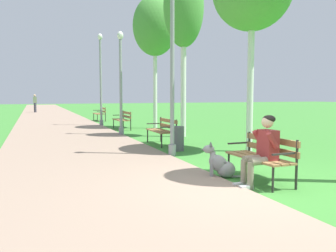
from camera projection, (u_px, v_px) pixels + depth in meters
The scene contains 15 objects.
ground_plane at pixel (251, 188), 5.96m from camera, with size 120.00×120.00×0.00m, color #3D8433.
paved_path at pixel (49, 115), 27.40m from camera, with size 4.22×60.00×0.04m, color gray.
park_bench_near at pixel (263, 154), 6.39m from camera, with size 0.55×1.50×0.85m.
park_bench_mid at pixel (163, 129), 11.13m from camera, with size 0.55×1.50×0.85m.
park_bench_far at pixel (123, 118), 16.06m from camera, with size 0.55×1.50×0.85m.
park_bench_furthest at pixel (100, 113), 21.31m from camera, with size 0.55×1.50×0.85m.
person_seated_on_near_bench at pixel (263, 148), 6.05m from camera, with size 0.74×0.49×1.25m.
dog_grey at pixel (221, 165), 6.68m from camera, with size 0.79×0.45×0.71m.
lamp_post_near at pixel (172, 62), 8.91m from camera, with size 0.24×0.24×4.74m.
lamp_post_mid at pixel (121, 82), 13.54m from camera, with size 0.24×0.24×4.06m.
lamp_post_far at pixel (101, 79), 17.70m from camera, with size 0.24×0.24×4.70m.
birch_tree_third at pixel (184, 9), 12.89m from camera, with size 1.54×1.37×6.39m.
birch_tree_fourth at pixel (155, 26), 16.22m from camera, with size 2.09×2.14×6.24m.
litter_bin at pixel (178, 139), 9.92m from camera, with size 0.36×0.36×0.70m, color #515156.
pedestrian_distant at pixel (35, 103), 30.94m from camera, with size 0.32×0.22×1.65m.
Camera 1 is at (-3.46, -4.92, 1.60)m, focal length 37.00 mm.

